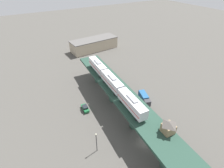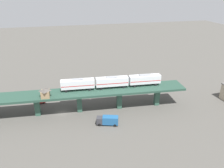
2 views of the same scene
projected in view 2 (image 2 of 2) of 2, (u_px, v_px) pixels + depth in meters
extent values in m
plane|color=#4C4944|center=(62.00, 113.00, 80.84)|extent=(400.00, 400.00, 0.00)
cube|color=#244135|center=(60.00, 94.00, 77.68)|extent=(14.33, 92.35, 0.80)
cube|color=#2D5142|center=(37.00, 106.00, 78.02)|extent=(1.91, 1.91, 7.32)
cube|color=#2D5142|center=(79.00, 103.00, 80.36)|extent=(1.91, 1.91, 7.32)
cube|color=#2D5142|center=(119.00, 99.00, 82.70)|extent=(1.91, 1.91, 7.32)
cube|color=#2D5142|center=(157.00, 96.00, 85.04)|extent=(1.91, 1.91, 7.32)
cube|color=silver|center=(78.00, 84.00, 78.73)|extent=(3.57, 12.16, 3.10)
cube|color=#B21E1E|center=(78.00, 85.00, 78.85)|extent=(3.59, 11.92, 0.24)
cube|color=gray|center=(77.00, 79.00, 78.02)|extent=(1.67, 4.28, 0.36)
cylinder|color=black|center=(66.00, 89.00, 80.01)|extent=(0.27, 0.85, 0.84)
cylinder|color=black|center=(66.00, 91.00, 77.87)|extent=(0.27, 0.85, 0.84)
cylinder|color=black|center=(89.00, 87.00, 81.32)|extent=(0.27, 0.85, 0.84)
cylinder|color=black|center=(90.00, 90.00, 79.18)|extent=(0.27, 0.85, 0.84)
cube|color=silver|center=(112.00, 81.00, 80.70)|extent=(3.57, 12.16, 3.10)
cube|color=#B21E1E|center=(112.00, 82.00, 80.82)|extent=(3.59, 11.92, 0.24)
cube|color=gray|center=(112.00, 77.00, 79.99)|extent=(1.67, 4.28, 0.36)
cylinder|color=black|center=(100.00, 86.00, 81.98)|extent=(0.27, 0.85, 0.84)
cylinder|color=black|center=(101.00, 89.00, 79.84)|extent=(0.27, 0.85, 0.84)
cylinder|color=black|center=(122.00, 85.00, 83.29)|extent=(0.27, 0.85, 0.84)
cylinder|color=black|center=(124.00, 87.00, 81.15)|extent=(0.27, 0.85, 0.84)
cube|color=silver|center=(145.00, 79.00, 82.66)|extent=(3.57, 12.16, 3.10)
cube|color=#B21E1E|center=(145.00, 80.00, 82.79)|extent=(3.59, 11.92, 0.24)
cube|color=gray|center=(145.00, 75.00, 81.96)|extent=(1.67, 4.28, 0.36)
cylinder|color=black|center=(133.00, 84.00, 83.95)|extent=(0.27, 0.85, 0.84)
cylinder|color=black|center=(135.00, 86.00, 81.81)|extent=(0.27, 0.85, 0.84)
cylinder|color=black|center=(154.00, 82.00, 85.26)|extent=(0.27, 0.85, 0.84)
cylinder|color=black|center=(156.00, 85.00, 83.12)|extent=(0.27, 0.85, 0.84)
cube|color=#8C7251|center=(45.00, 94.00, 74.11)|extent=(2.98, 2.98, 2.50)
pyramid|color=#4C4742|center=(45.00, 90.00, 73.42)|extent=(3.42, 3.42, 0.90)
cube|color=#1E6638|center=(113.00, 93.00, 93.80)|extent=(2.06, 4.50, 0.80)
cube|color=#1E2328|center=(113.00, 92.00, 93.46)|extent=(1.77, 2.29, 0.76)
cylinder|color=black|center=(109.00, 94.00, 94.50)|extent=(0.28, 0.67, 0.66)
cylinder|color=black|center=(110.00, 95.00, 92.97)|extent=(0.28, 0.67, 0.66)
cylinder|color=black|center=(116.00, 93.00, 94.96)|extent=(0.28, 0.67, 0.66)
cylinder|color=black|center=(117.00, 95.00, 93.43)|extent=(0.28, 0.67, 0.66)
cube|color=#AD1E1E|center=(40.00, 101.00, 87.22)|extent=(2.03, 4.49, 0.80)
cube|color=#1E2328|center=(39.00, 100.00, 86.88)|extent=(1.75, 2.28, 0.76)
cylinder|color=black|center=(37.00, 102.00, 87.91)|extent=(0.27, 0.67, 0.66)
cylinder|color=black|center=(36.00, 104.00, 86.38)|extent=(0.27, 0.67, 0.66)
cylinder|color=black|center=(44.00, 101.00, 88.39)|extent=(0.27, 0.67, 0.66)
cylinder|color=black|center=(43.00, 103.00, 86.86)|extent=(0.27, 0.67, 0.66)
cube|color=#333338|center=(100.00, 120.00, 73.36)|extent=(2.69, 2.56, 2.30)
cube|color=#1E5184|center=(110.00, 120.00, 73.07)|extent=(3.73, 5.65, 2.70)
cylinder|color=black|center=(100.00, 121.00, 74.73)|extent=(0.63, 1.06, 1.00)
cylinder|color=black|center=(99.00, 125.00, 72.93)|extent=(0.63, 1.06, 1.00)
cylinder|color=black|center=(115.00, 122.00, 74.47)|extent=(0.63, 1.06, 1.00)
cylinder|color=black|center=(115.00, 125.00, 72.59)|extent=(0.63, 1.06, 1.00)
cylinder|color=black|center=(72.00, 89.00, 92.37)|extent=(0.20, 0.20, 6.50)
sphere|color=beige|center=(71.00, 81.00, 90.95)|extent=(0.44, 0.44, 0.44)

